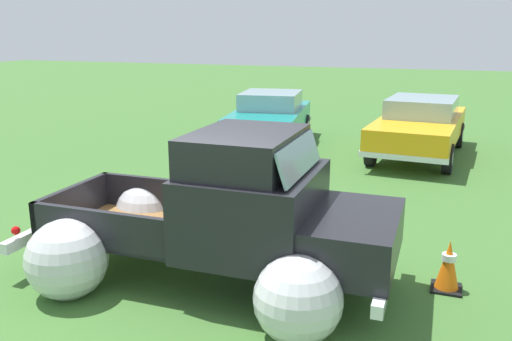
# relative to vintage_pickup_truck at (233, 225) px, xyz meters

# --- Properties ---
(ground_plane) EXTENTS (80.00, 80.00, 0.00)m
(ground_plane) POSITION_rel_vintage_pickup_truck_xyz_m (-0.39, -0.00, -0.76)
(ground_plane) COLOR #3D6B2D
(vintage_pickup_truck) EXTENTS (4.64, 2.81, 1.96)m
(vintage_pickup_truck) POSITION_rel_vintage_pickup_truck_xyz_m (0.00, 0.00, 0.00)
(vintage_pickup_truck) COLOR black
(vintage_pickup_truck) RESTS_ON ground
(show_car_0) EXTENTS (2.40, 4.37, 1.43)m
(show_car_0) POSITION_rel_vintage_pickup_truck_xyz_m (-2.21, 7.98, 0.02)
(show_car_0) COLOR black
(show_car_0) RESTS_ON ground
(show_car_1) EXTENTS (2.23, 4.85, 1.43)m
(show_car_1) POSITION_rel_vintage_pickup_truck_xyz_m (1.69, 8.04, 0.03)
(show_car_1) COLOR black
(show_car_1) RESTS_ON ground
(lane_cone_0) EXTENTS (0.36, 0.36, 0.63)m
(lane_cone_0) POSITION_rel_vintage_pickup_truck_xyz_m (2.49, 0.71, -0.45)
(lane_cone_0) COLOR black
(lane_cone_0) RESTS_ON ground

